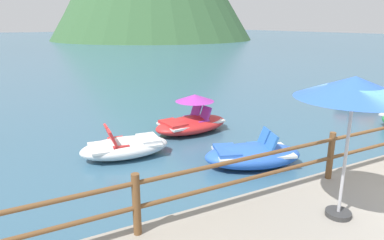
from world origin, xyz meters
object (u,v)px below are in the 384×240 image
at_px(pedal_boat_0, 362,100).
at_px(pedal_boat_5, 252,155).
at_px(beach_umbrella, 354,90).
at_px(pedal_boat_1, 126,147).
at_px(pedal_boat_4, 192,120).

distance_m(pedal_boat_0, pedal_boat_5, 8.35).
xyz_separation_m(pedal_boat_0, pedal_boat_5, (-7.86, -2.82, -0.01)).
relative_size(pedal_boat_0, pedal_boat_5, 1.04).
bearing_deg(beach_umbrella, pedal_boat_5, 78.55).
height_order(pedal_boat_0, pedal_boat_1, pedal_boat_0).
bearing_deg(pedal_boat_0, pedal_boat_5, -160.30).
bearing_deg(pedal_boat_4, pedal_boat_5, -89.91).
relative_size(pedal_boat_0, pedal_boat_1, 1.15).
height_order(beach_umbrella, pedal_boat_5, beach_umbrella).
xyz_separation_m(pedal_boat_1, pedal_boat_4, (2.50, 1.05, 0.12)).
distance_m(pedal_boat_4, pedal_boat_5, 3.10).
distance_m(pedal_boat_1, pedal_boat_5, 3.24).
distance_m(pedal_boat_0, pedal_boat_1, 10.40).
height_order(pedal_boat_1, pedal_boat_4, pedal_boat_4).
bearing_deg(pedal_boat_1, beach_umbrella, -69.21).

